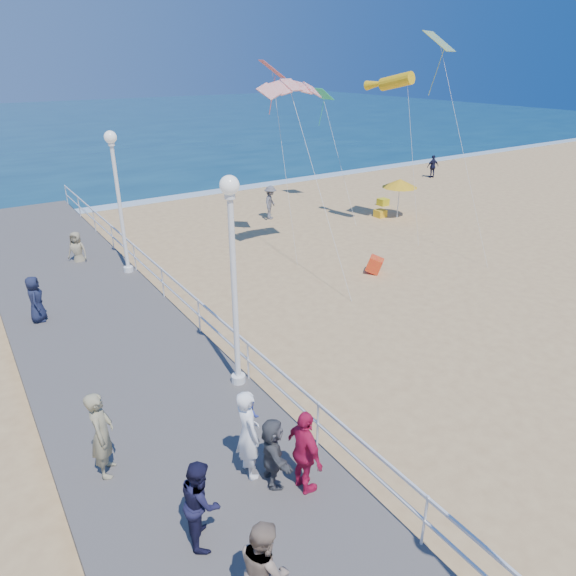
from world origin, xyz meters
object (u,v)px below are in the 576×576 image
spectator_6 (102,434)px  box_kite (374,266)px  spectator_1 (264,568)px  spectator_3 (305,452)px  lamp_post_far (117,189)px  lamp_post_mid (233,264)px  beach_walker_b (433,166)px  beach_walker_a (271,203)px  beach_chair_left (383,202)px  spectator_7 (201,501)px  beach_umbrella (400,183)px  beach_chair_right (380,213)px  spectator_4 (35,299)px  beach_walker_c (77,251)px  spectator_5 (273,452)px  toddler_held (250,415)px  woman_holding_toddler (248,434)px

spectator_6 → box_kite: size_ratio=3.14×
spectator_1 → spectator_3: 2.47m
lamp_post_far → box_kite: bearing=-28.8°
lamp_post_mid → beach_walker_b: bearing=32.6°
beach_walker_a → beach_chair_left: bearing=-54.4°
spectator_7 → beach_umbrella: beach_umbrella is taller
box_kite → beach_chair_left: size_ratio=1.09×
lamp_post_mid → beach_chair_right: bearing=35.3°
lamp_post_far → spectator_4: bearing=-145.4°
beach_umbrella → beach_chair_right: bearing=136.3°
beach_walker_c → box_kite: bearing=6.1°
spectator_4 → lamp_post_mid: bearing=-136.3°
spectator_7 → beach_umbrella: size_ratio=0.78×
spectator_3 → spectator_6: spectator_6 is taller
spectator_5 → beach_walker_c: 14.67m
toddler_held → spectator_6: size_ratio=0.42×
spectator_1 → spectator_7: size_ratio=1.06×
lamp_post_far → spectator_1: lamp_post_far is taller
spectator_6 → beach_chair_right: spectator_6 is taller
beach_walker_a → beach_walker_b: 15.71m
woman_holding_toddler → spectator_4: 9.68m
spectator_7 → beach_walker_a: size_ratio=0.92×
box_kite → woman_holding_toddler: bearing=176.0°
spectator_7 → spectator_1: bearing=-152.3°
beach_walker_b → beach_walker_c: (-26.01, -4.50, 0.01)m
toddler_held → spectator_3: 1.28m
lamp_post_far → beach_walker_a: bearing=24.9°
spectator_4 → beach_walker_a: 14.50m
spectator_1 → beach_walker_a: (11.68, 18.75, -0.38)m
spectator_3 → beach_walker_b: 32.06m
spectator_6 → beach_umbrella: (18.75, 10.90, 0.57)m
beach_walker_b → beach_umbrella: size_ratio=0.76×
spectator_5 → lamp_post_far: bearing=11.7°
spectator_5 → beach_walker_c: spectator_5 is taller
spectator_7 → beach_chair_left: (18.98, 15.77, -1.03)m
woman_holding_toddler → box_kite: size_ratio=3.24×
lamp_post_mid → spectator_6: 4.55m
toddler_held → box_kite: bearing=-50.0°
beach_walker_b → toddler_held: bearing=47.8°
beach_walker_c → beach_chair_left: size_ratio=2.98×
woman_holding_toddler → spectator_7: bearing=126.6°
spectator_4 → spectator_6: size_ratio=0.80×
beach_walker_a → beach_walker_b: bearing=-34.8°
lamp_post_far → beach_walker_c: lamp_post_far is taller
spectator_5 → beach_chair_right: size_ratio=2.67×
spectator_3 → beach_umbrella: bearing=-48.0°
spectator_3 → beach_umbrella: (15.72, 13.45, 0.62)m
spectator_3 → spectator_4: spectator_3 is taller
lamp_post_mid → spectator_4: size_ratio=3.53×
toddler_held → spectator_5: toddler_held is taller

